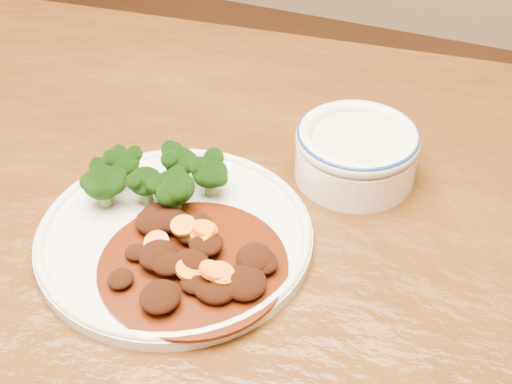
% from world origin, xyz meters
% --- Properties ---
extents(dining_table, '(1.58, 1.04, 0.75)m').
position_xyz_m(dining_table, '(0.00, 0.00, 0.67)').
color(dining_table, '#542F0E').
rests_on(dining_table, ground).
extents(dinner_plate, '(0.26, 0.26, 0.02)m').
position_xyz_m(dinner_plate, '(0.03, 0.02, 0.76)').
color(dinner_plate, white).
rests_on(dinner_plate, dining_table).
extents(broccoli_florets, '(0.12, 0.09, 0.04)m').
position_xyz_m(broccoli_florets, '(-0.01, 0.06, 0.79)').
color(broccoli_florets, '#658947').
rests_on(broccoli_florets, dinner_plate).
extents(mince_stew, '(0.17, 0.17, 0.03)m').
position_xyz_m(mince_stew, '(0.06, -0.02, 0.77)').
color(mince_stew, '#451407').
rests_on(mince_stew, dinner_plate).
extents(dip_bowl, '(0.13, 0.13, 0.06)m').
position_xyz_m(dip_bowl, '(0.16, 0.18, 0.78)').
color(dip_bowl, white).
rests_on(dip_bowl, dining_table).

